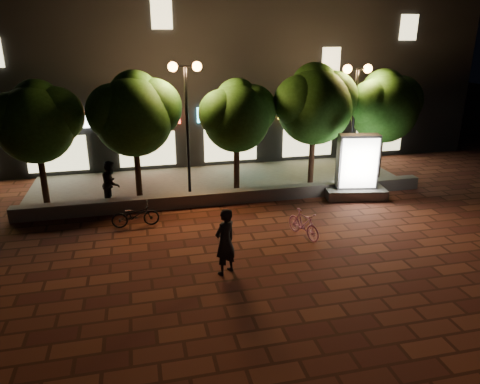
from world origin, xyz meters
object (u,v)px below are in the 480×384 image
object	(u,v)px
tree_far_right	(385,104)
street_lamp_right	(356,94)
street_lamp_left	(186,95)
scooter_pink	(303,224)
tree_far_left	(36,120)
tree_left	(135,112)
tree_mid	(237,114)
ad_kiosk	(356,172)
scooter_parked	(135,215)
pedestrian	(111,184)
tree_right	(315,102)
rider	(225,242)

from	to	relation	value
tree_far_right	street_lamp_right	world-z (taller)	street_lamp_right
street_lamp_left	scooter_pink	xyz separation A→B (m)	(3.09, -4.74, -3.58)
tree_far_left	tree_left	world-z (taller)	tree_left
tree_mid	street_lamp_left	xyz separation A→B (m)	(-2.05, -0.26, 0.81)
tree_left	street_lamp_left	world-z (taller)	street_lamp_left
ad_kiosk	scooter_parked	size ratio (longest dim) A/B	1.61
tree_far_right	scooter_pink	world-z (taller)	tree_far_right
tree_left	pedestrian	size ratio (longest dim) A/B	2.79
tree_mid	street_lamp_right	world-z (taller)	street_lamp_right
tree_far_left	tree_left	xyz separation A→B (m)	(3.50, 0.00, 0.15)
tree_far_right	street_lamp_left	xyz separation A→B (m)	(-8.55, -0.26, 0.66)
tree_far_right	ad_kiosk	distance (m)	3.70
street_lamp_right	scooter_pink	size ratio (longest dim) A/B	3.31
tree_right	pedestrian	distance (m)	8.81
tree_mid	scooter_parked	size ratio (longest dim) A/B	2.81
tree_far_right	tree_right	bearing A→B (deg)	180.00
tree_far_left	ad_kiosk	world-z (taller)	tree_far_left
tree_left	rider	xyz separation A→B (m)	(2.13, -6.70, -2.49)
tree_right	scooter_parked	distance (m)	8.68
street_lamp_left	ad_kiosk	xyz separation A→B (m)	(6.45, -1.70, -2.99)
tree_far_left	tree_right	world-z (taller)	tree_right
tree_left	pedestrian	world-z (taller)	tree_left
ad_kiosk	rider	world-z (taller)	ad_kiosk
tree_left	tree_far_left	bearing A→B (deg)	-180.00
pedestrian	ad_kiosk	bearing A→B (deg)	-89.37
tree_far_right	pedestrian	world-z (taller)	tree_far_right
street_lamp_right	scooter_parked	world-z (taller)	street_lamp_right
tree_right	pedestrian	bearing A→B (deg)	-173.63
tree_left	tree_far_right	bearing A→B (deg)	-0.00
tree_far_right	ad_kiosk	world-z (taller)	tree_far_right
tree_far_left	pedestrian	world-z (taller)	tree_far_left
tree_right	scooter_parked	xyz separation A→B (m)	(-7.54, -2.92, -3.15)
ad_kiosk	street_lamp_right	bearing A→B (deg)	72.01
scooter_parked	street_lamp_left	bearing A→B (deg)	-41.04
tree_right	ad_kiosk	size ratio (longest dim) A/B	1.97
ad_kiosk	scooter_pink	world-z (taller)	ad_kiosk
tree_far_left	scooter_pink	world-z (taller)	tree_far_left
tree_mid	street_lamp_right	distance (m)	5.00
tree_right	street_lamp_right	bearing A→B (deg)	-9.10
tree_mid	tree_far_right	bearing A→B (deg)	0.00
tree_left	tree_mid	bearing A→B (deg)	-0.00
tree_mid	pedestrian	size ratio (longest dim) A/B	2.56
scooter_pink	scooter_parked	world-z (taller)	scooter_pink
street_lamp_left	ad_kiosk	distance (m)	7.31
tree_far_right	street_lamp_right	xyz separation A→B (m)	(-1.55, -0.26, 0.53)
tree_far_right	scooter_parked	xyz separation A→B (m)	(-10.74, -2.92, -2.95)
ad_kiosk	tree_left	bearing A→B (deg)	166.84
rider	tree_far_left	bearing A→B (deg)	-83.36
street_lamp_left	street_lamp_right	size ratio (longest dim) A/B	1.04
scooter_pink	ad_kiosk	bearing A→B (deg)	23.48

